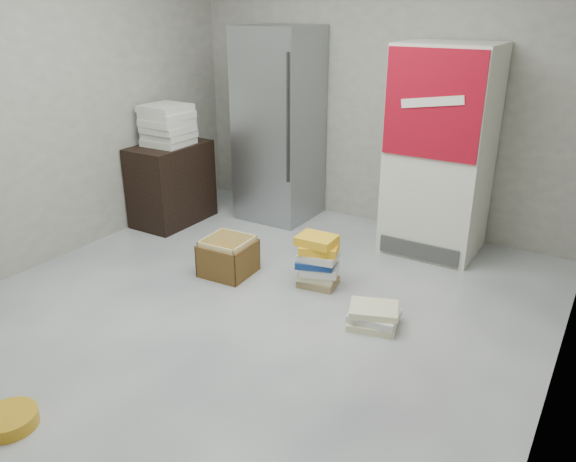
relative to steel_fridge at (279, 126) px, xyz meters
The scene contains 10 objects.
ground 2.50m from the steel_fridge, 67.10° to the right, with size 5.00×5.00×0.00m, color beige.
room_shell 2.46m from the steel_fridge, 67.10° to the right, with size 4.04×5.04×2.82m.
steel_fridge is the anchor object (origin of this frame).
coke_cooler 1.65m from the steel_fridge, ahead, with size 0.80×0.73×1.80m.
wood_shelf 1.23m from the steel_fridge, 138.69° to the right, with size 0.50×0.80×0.80m, color black.
supply_box_stack 1.10m from the steel_fridge, 138.25° to the right, with size 0.43×0.43×0.39m.
phonebook_stack_main 1.81m from the steel_fridge, 47.21° to the right, with size 0.38×0.33×0.43m.
phonebook_stack_side 2.49m from the steel_fridge, 41.34° to the right, with size 0.40×0.36×0.15m.
cardboard_box 1.68m from the steel_fridge, 74.61° to the right, with size 0.41×0.41×0.31m.
bucket_lid 3.63m from the steel_fridge, 81.71° to the right, with size 0.29×0.29×0.08m, color #C48C19.
Camera 1 is at (2.11, -2.60, 2.09)m, focal length 35.00 mm.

